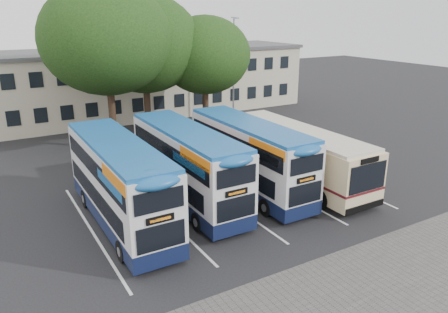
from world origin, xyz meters
The scene contains 12 objects.
ground centered at (0.00, 0.00, 0.00)m, with size 120.00×120.00×0.00m, color black.
paving_strip centered at (-2.00, -5.00, 0.01)m, with size 40.00×6.00×0.01m, color #595654.
bay_lines centered at (-3.75, 5.00, 0.01)m, with size 14.12×11.00×0.01m.
depot_building centered at (0.00, 26.99, 3.15)m, with size 32.40×8.40×6.20m.
lamp_post centered at (6.00, 19.97, 5.08)m, with size 0.25×1.05×9.06m.
tree_left centered at (-6.06, 16.76, 7.77)m, with size 8.94×8.94×11.58m.
tree_mid centered at (-2.82, 18.38, 7.22)m, with size 8.53×8.53×10.85m.
tree_right centered at (1.66, 17.19, 6.27)m, with size 7.08×7.08×9.29m.
bus_dd_left centered at (-9.28, 5.01, 2.21)m, with size 2.33×9.63×4.01m.
bus_dd_mid centered at (-5.54, 5.69, 2.18)m, with size 2.30×9.49×3.95m.
bus_dd_right centered at (-1.97, 5.37, 2.15)m, with size 2.28×9.39×3.91m.
bus_single centered at (1.15, 5.24, 1.80)m, with size 2.71×10.66×3.18m.
Camera 1 is at (-14.51, -13.40, 9.52)m, focal length 35.00 mm.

